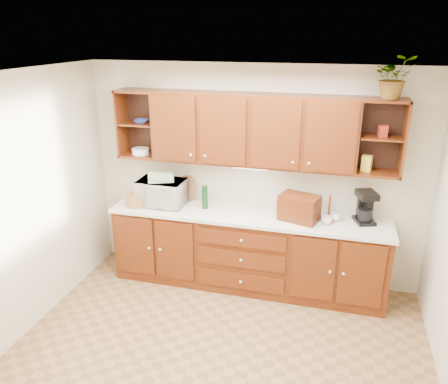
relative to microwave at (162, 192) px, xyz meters
The scene contains 24 objects.
floor 2.10m from the microwave, 53.67° to the right, with size 4.00×4.00×0.00m, color #8E6441.
ceiling 2.34m from the microwave, 53.67° to the right, with size 4.00×4.00×0.00m, color white.
back_wall 1.13m from the microwave, 15.82° to the left, with size 4.00×4.00×0.00m, color beige.
left_wall 1.74m from the microwave, 122.85° to the right, with size 3.50×3.50×0.00m, color beige.
base_cabinets 1.24m from the microwave, ahead, with size 3.20×0.60×0.90m, color #3C1406.
countertop 1.08m from the microwave, ahead, with size 3.24×0.64×0.04m, color silver.
upper_cabinets 1.35m from the microwave, ahead, with size 3.20×0.33×0.80m.
undercabinet_light 1.13m from the microwave, ahead, with size 0.40×0.05×0.03m, color white.
wicker_basket 0.32m from the microwave, 157.85° to the right, with size 0.25×0.25×0.14m, color #A47244.
microwave is the anchor object (origin of this frame).
towel_stack 0.20m from the microwave, ahead, with size 0.30×0.22×0.09m, color #D8D865.
wine_bottle 0.54m from the microwave, ahead, with size 0.07×0.07×0.28m, color black.
woven_tray 0.37m from the microwave, 45.07° to the left, with size 0.31×0.31×0.02m, color #A47244.
bread_box 1.65m from the microwave, ahead, with size 0.42×0.26×0.29m, color #3C1406.
mug_tree 1.98m from the microwave, ahead, with size 0.28×0.28×0.31m.
canister_red 1.44m from the microwave, ahead, with size 0.10×0.10×0.14m, color maroon.
canister_white 1.48m from the microwave, ahead, with size 0.08×0.08×0.19m, color white.
canister_yellow 1.54m from the microwave, ahead, with size 0.09×0.09×0.10m, color yellow.
coffee_maker 2.36m from the microwave, ahead, with size 0.26×0.30×0.36m.
bowl_stack 0.88m from the microwave, 154.75° to the left, with size 0.18×0.18×0.04m, color #293D99.
plate_stack 0.57m from the microwave, 157.16° to the left, with size 0.21×0.21×0.07m, color white.
pantry_box_yellow 2.38m from the microwave, ahead, with size 0.10×0.08×0.17m, color yellow.
pantry_box_red 2.59m from the microwave, ahead, with size 0.08×0.07×0.12m, color maroon.
potted_plant 2.85m from the microwave, ahead, with size 0.38×0.33×0.43m, color #999999.
Camera 1 is at (0.94, -3.11, 2.93)m, focal length 35.00 mm.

